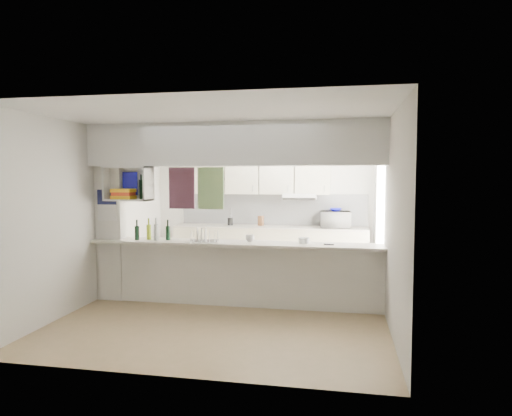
% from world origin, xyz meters
% --- Properties ---
extents(floor, '(4.80, 4.80, 0.00)m').
position_xyz_m(floor, '(0.00, 0.00, 0.00)').
color(floor, '#A1895D').
rests_on(floor, ground).
extents(ceiling, '(4.80, 4.80, 0.00)m').
position_xyz_m(ceiling, '(0.00, 0.00, 2.60)').
color(ceiling, white).
rests_on(ceiling, wall_back).
extents(wall_back, '(4.20, 0.00, 4.20)m').
position_xyz_m(wall_back, '(0.00, 2.40, 1.30)').
color(wall_back, silver).
rests_on(wall_back, floor).
extents(wall_left, '(0.00, 4.80, 4.80)m').
position_xyz_m(wall_left, '(-2.10, 0.00, 1.30)').
color(wall_left, silver).
rests_on(wall_left, floor).
extents(wall_right, '(0.00, 4.80, 4.80)m').
position_xyz_m(wall_right, '(2.10, 0.00, 1.30)').
color(wall_right, silver).
rests_on(wall_right, floor).
extents(servery_partition, '(4.20, 0.50, 2.60)m').
position_xyz_m(servery_partition, '(-0.17, 0.00, 1.66)').
color(servery_partition, silver).
rests_on(servery_partition, floor).
extents(cubby_shelf, '(0.65, 0.35, 0.50)m').
position_xyz_m(cubby_shelf, '(-1.57, -0.06, 1.71)').
color(cubby_shelf, white).
rests_on(cubby_shelf, bulkhead).
extents(kitchen_run, '(3.60, 0.63, 2.24)m').
position_xyz_m(kitchen_run, '(0.16, 2.14, 0.83)').
color(kitchen_run, beige).
rests_on(kitchen_run, floor).
extents(microwave, '(0.56, 0.40, 0.30)m').
position_xyz_m(microwave, '(1.41, 2.13, 1.07)').
color(microwave, white).
rests_on(microwave, bench_top).
extents(bowl, '(0.23, 0.23, 0.06)m').
position_xyz_m(bowl, '(1.41, 2.13, 1.25)').
color(bowl, '#0D0E99').
rests_on(bowl, microwave).
extents(dish_rack, '(0.46, 0.39, 0.22)m').
position_xyz_m(dish_rack, '(-0.42, -0.05, 1.00)').
color(dish_rack, silver).
rests_on(dish_rack, breakfast_bar).
extents(cup, '(0.17, 0.17, 0.10)m').
position_xyz_m(cup, '(0.25, -0.05, 0.99)').
color(cup, white).
rests_on(cup, dish_rack).
extents(wine_bottles, '(0.52, 0.15, 0.33)m').
position_xyz_m(wine_bottles, '(-1.22, -0.02, 1.04)').
color(wine_bottles, black).
rests_on(wine_bottles, breakfast_bar).
extents(plastic_tubs, '(0.50, 0.18, 0.08)m').
position_xyz_m(plastic_tubs, '(1.02, 0.05, 0.96)').
color(plastic_tubs, silver).
rests_on(plastic_tubs, breakfast_bar).
extents(utensil_jar, '(0.10, 0.10, 0.15)m').
position_xyz_m(utensil_jar, '(-0.58, 2.15, 0.99)').
color(utensil_jar, black).
rests_on(utensil_jar, bench_top).
extents(knife_block, '(0.11, 0.10, 0.19)m').
position_xyz_m(knife_block, '(0.01, 2.18, 1.01)').
color(knife_block, '#55341D').
rests_on(knife_block, bench_top).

